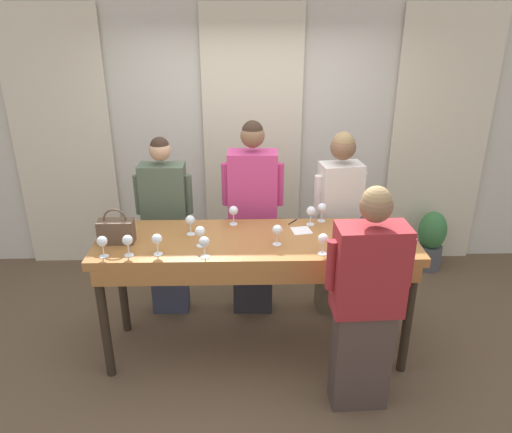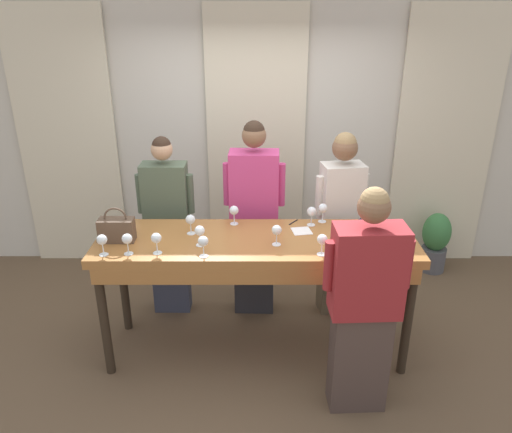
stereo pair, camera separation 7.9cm
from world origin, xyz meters
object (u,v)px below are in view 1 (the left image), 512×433
Objects in this scene: wine_glass_center_left at (204,243)px; wine_glass_back_mid at (128,241)px; guest_olive_jacket at (166,227)px; wine_glass_center_mid at (157,240)px; wine_glass_center_right at (200,232)px; guest_cream_sweater at (338,221)px; tasting_bar at (256,252)px; wine_glass_front_left at (233,211)px; wine_glass_front_right at (322,208)px; host_pouring at (366,303)px; wine_glass_front_mid at (323,239)px; wine_bottle at (363,229)px; wine_glass_near_host at (311,211)px; guest_pink_top at (253,219)px; handbag at (116,231)px; wine_glass_back_right at (190,221)px; potted_plant at (431,239)px; wine_glass_by_bottle at (102,242)px; wine_glass_back_left at (277,230)px.

wine_glass_back_mid is (-0.54, 0.04, 0.00)m from wine_glass_center_left.
guest_olive_jacket is (0.13, 0.86, -0.28)m from wine_glass_back_mid.
wine_glass_center_mid and wine_glass_center_right have the same top height.
guest_cream_sweater is (1.44, 0.84, -0.24)m from wine_glass_center_mid.
tasting_bar is 0.40m from wine_glass_front_left.
host_pouring is at bearing -79.40° from wine_glass_front_right.
wine_glass_front_mid is 0.84m from wine_glass_center_left.
wine_bottle is 0.47m from wine_glass_near_host.
guest_cream_sweater is (0.75, 0.00, -0.02)m from guest_pink_top.
handbag is 0.16× the size of guest_cream_sweater.
wine_glass_back_right is at bearing -167.70° from wine_glass_front_right.
wine_glass_front_mid is 1.17m from wine_glass_center_mid.
wine_glass_front_left and wine_glass_center_mid have the same top height.
guest_olive_jacket reaches higher than wine_glass_front_right.
wine_glass_front_right is 1.09m from wine_glass_center_left.
wine_glass_near_host is at bearing 22.98° from wine_glass_center_mid.
wine_glass_near_host reaches higher than potted_plant.
guest_olive_jacket is at bearing 163.82° from wine_glass_near_host.
wine_glass_back_mid is at bearing -164.54° from wine_glass_center_right.
wine_glass_front_left is at bearing 177.94° from wine_glass_near_host.
guest_pink_top reaches higher than wine_glass_front_mid.
wine_glass_by_bottle is at bearing -154.46° from guest_cream_sweater.
host_pouring reaches higher than wine_glass_near_host.
wine_glass_back_right is (0.20, 0.33, 0.00)m from wine_glass_center_mid.
wine_glass_near_host is at bearing -145.47° from wine_glass_front_right.
wine_glass_back_mid is 3.33m from potted_plant.
wine_glass_front_right reaches higher than tasting_bar.
wine_glass_back_left is 1.00× the size of wine_glass_near_host.
guest_pink_top is (-0.17, 0.71, -0.22)m from wine_glass_back_left.
wine_glass_front_left is 1.00× the size of wine_glass_front_mid.
handbag is 1.71× the size of wine_glass_front_left.
tasting_bar is 0.77m from wine_glass_center_mid.
wine_glass_by_bottle is at bearing -167.07° from tasting_bar.
wine_glass_back_left is 0.24× the size of potted_plant.
wine_glass_center_left is at bearing 163.22° from host_pouring.
handbag is 1.22m from guest_pink_top.
wine_glass_by_bottle is 0.96m from guest_olive_jacket.
wine_glass_front_right is at bearing -12.29° from guest_olive_jacket.
wine_glass_front_right is at bearing 12.54° from handbag.
tasting_bar is 15.44× the size of wine_glass_back_right.
wine_glass_center_left is at bearing -70.37° from wine_glass_back_right.
wine_glass_front_left is 0.09× the size of host_pouring.
wine_glass_front_mid is 0.94m from guest_cream_sweater.
wine_glass_back_right is (-1.29, 0.17, 0.00)m from wine_bottle.
tasting_bar is 15.44× the size of wine_glass_front_right.
wine_glass_near_host is 1.00× the size of wine_glass_by_bottle.
wine_glass_center_left is 1.44m from guest_cream_sweater.
wine_glass_by_bottle is at bearing -100.34° from handbag.
wine_glass_front_right is 1.72m from wine_glass_by_bottle.
wine_glass_near_host is at bearing -37.73° from guest_pink_top.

